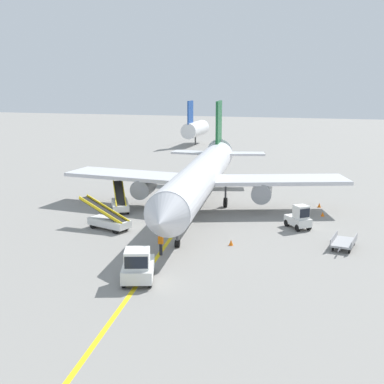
% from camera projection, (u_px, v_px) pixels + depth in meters
% --- Properties ---
extents(ground_plane, '(300.00, 300.00, 0.00)m').
position_uv_depth(ground_plane, '(176.00, 257.00, 37.24)').
color(ground_plane, gray).
extents(taxi_line_yellow, '(9.54, 79.50, 0.01)m').
position_uv_depth(taxi_line_yellow, '(173.00, 235.00, 42.46)').
color(taxi_line_yellow, yellow).
rests_on(taxi_line_yellow, ground).
extents(airliner, '(28.42, 35.33, 10.10)m').
position_uv_depth(airliner, '(202.00, 175.00, 50.31)').
color(airliner, silver).
rests_on(airliner, ground).
extents(pushback_tug, '(2.91, 4.01, 2.20)m').
position_uv_depth(pushback_tug, '(138.00, 266.00, 32.56)').
color(pushback_tug, silver).
rests_on(pushback_tug, ground).
extents(baggage_tug_near_wing, '(2.52, 2.68, 2.10)m').
position_uv_depth(baggage_tug_near_wing, '(299.00, 218.00, 44.24)').
color(baggage_tug_near_wing, silver).
rests_on(baggage_tug_near_wing, ground).
extents(belt_loader_forward_hold, '(5.14, 2.78, 2.59)m').
position_uv_depth(belt_loader_forward_hold, '(108.00, 220.00, 44.12)').
color(belt_loader_forward_hold, silver).
rests_on(belt_loader_forward_hold, ground).
extents(belt_loader_aft_hold, '(3.44, 5.01, 2.59)m').
position_uv_depth(belt_loader_aft_hold, '(120.00, 203.00, 50.45)').
color(belt_loader_aft_hold, silver).
rests_on(belt_loader_aft_hold, ground).
extents(baggage_cart_loaded, '(1.99, 3.84, 0.94)m').
position_uv_depth(baggage_cart_loaded, '(344.00, 242.00, 39.11)').
color(baggage_cart_loaded, '#A5A5A8').
rests_on(baggage_cart_loaded, ground).
extents(ground_crew_marshaller, '(0.36, 0.24, 1.70)m').
position_uv_depth(ground_crew_marshaller, '(161.00, 243.00, 37.47)').
color(ground_crew_marshaller, '#26262D').
rests_on(ground_crew_marshaller, ground).
extents(safety_cone_nose_left, '(0.36, 0.36, 0.44)m').
position_uv_depth(safety_cone_nose_left, '(231.00, 243.00, 39.85)').
color(safety_cone_nose_left, orange).
rests_on(safety_cone_nose_left, ground).
extents(safety_cone_nose_right, '(0.36, 0.36, 0.44)m').
position_uv_depth(safety_cone_nose_right, '(323.00, 214.00, 48.43)').
color(safety_cone_nose_right, orange).
rests_on(safety_cone_nose_right, ground).
extents(safety_cone_wingtip_left, '(0.36, 0.36, 0.44)m').
position_uv_depth(safety_cone_wingtip_left, '(129.00, 253.00, 37.35)').
color(safety_cone_wingtip_left, orange).
rests_on(safety_cone_wingtip_left, ground).
extents(safety_cone_wingtip_right, '(0.36, 0.36, 0.44)m').
position_uv_depth(safety_cone_wingtip_right, '(319.00, 205.00, 51.89)').
color(safety_cone_wingtip_right, orange).
rests_on(safety_cone_wingtip_right, ground).
extents(distant_aircraft_far_left, '(3.00, 10.10, 8.80)m').
position_uv_depth(distant_aircraft_far_left, '(195.00, 129.00, 102.47)').
color(distant_aircraft_far_left, silver).
rests_on(distant_aircraft_far_left, ground).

